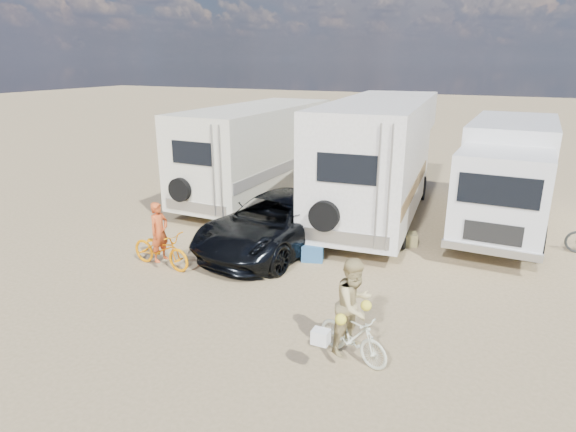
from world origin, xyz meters
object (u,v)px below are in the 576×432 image
at_px(bike_woman, 353,336).
at_px(rider_woman, 354,315).
at_px(crate, 409,239).
at_px(rv_left, 256,154).
at_px(box_truck, 506,178).
at_px(dark_suv, 277,222).
at_px(cooler, 313,252).
at_px(rv_main, 379,160).
at_px(rider_man, 160,238).
at_px(bike_man, 161,249).

relative_size(bike_woman, rider_woman, 0.85).
bearing_deg(crate, rv_left, 159.15).
bearing_deg(rider_woman, box_truck, 7.79).
bearing_deg(rider_woman, dark_suv, 61.26).
xyz_separation_m(bike_woman, cooler, (-2.33, 3.84, -0.22)).
bearing_deg(rider_woman, cooler, 52.38).
relative_size(rv_main, rider_man, 5.81).
bearing_deg(rv_left, crate, -20.13).
xyz_separation_m(bike_woman, rider_man, (-5.71, 1.81, 0.33)).
bearing_deg(bike_man, rider_woman, -101.79).
distance_m(dark_suv, rider_man, 3.24).
distance_m(box_truck, rider_man, 10.45).
bearing_deg(box_truck, rv_left, -176.54).
relative_size(rv_main, bike_woman, 6.04).
bearing_deg(rv_left, bike_man, -82.40).
xyz_separation_m(rv_left, box_truck, (8.58, 0.28, -0.10)).
xyz_separation_m(rv_main, rider_man, (-3.87, -6.49, -1.17)).
distance_m(rv_main, dark_suv, 4.56).
relative_size(rv_main, rv_left, 1.16).
bearing_deg(cooler, rv_left, 115.71).
relative_size(bike_man, cooler, 3.26).
bearing_deg(rv_left, rv_main, -1.14).
xyz_separation_m(rider_man, crate, (5.46, 4.26, -0.60)).
height_order(box_truck, bike_woman, box_truck).
bearing_deg(box_truck, rv_main, -172.08).
distance_m(box_truck, crate, 3.83).
bearing_deg(bike_woman, box_truck, 7.79).
xyz_separation_m(bike_man, rider_man, (0.00, 0.00, 0.29)).
bearing_deg(rider_woman, bike_woman, 0.00).
relative_size(rv_main, bike_man, 4.89).
relative_size(box_truck, bike_man, 4.14).
distance_m(rv_left, box_truck, 8.58).
height_order(rv_main, crate, rv_main).
height_order(box_truck, bike_man, box_truck).
bearing_deg(box_truck, bike_man, -136.73).
distance_m(bike_woman, rider_man, 6.00).
distance_m(rider_man, crate, 6.95).
distance_m(rv_main, rv_left, 4.68).
height_order(bike_woman, cooler, bike_woman).
bearing_deg(box_truck, bike_woman, -101.71).
bearing_deg(rider_man, bike_woman, -101.79).
distance_m(rv_left, bike_man, 6.81).
distance_m(box_truck, rider_woman, 9.01).
xyz_separation_m(rv_left, rider_woman, (6.51, -8.46, -0.87)).
bearing_deg(dark_suv, rider_man, -121.77).
bearing_deg(rider_woman, rv_left, 58.68).
distance_m(dark_suv, bike_man, 3.25).
relative_size(rv_main, crate, 20.18).
height_order(bike_woman, rider_man, rider_man).
bearing_deg(rider_woman, crate, 23.49).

